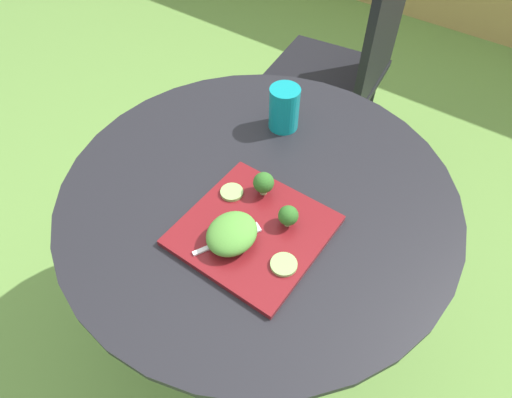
{
  "coord_description": "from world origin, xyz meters",
  "views": [
    {
      "loc": [
        0.39,
        -0.56,
        1.5
      ],
      "look_at": [
        0.03,
        -0.05,
        0.77
      ],
      "focal_mm": 30.79,
      "sensor_mm": 36.0,
      "label": 1
    }
  ],
  "objects_px": {
    "salad_plate": "(253,230)",
    "fork": "(234,237)",
    "drinking_glass": "(284,110)",
    "patio_chair": "(348,62)"
  },
  "relations": [
    {
      "from": "patio_chair",
      "to": "salad_plate",
      "type": "height_order",
      "value": "patio_chair"
    },
    {
      "from": "salad_plate",
      "to": "drinking_glass",
      "type": "xyz_separation_m",
      "value": [
        -0.14,
        0.33,
        0.05
      ]
    },
    {
      "from": "patio_chair",
      "to": "salad_plate",
      "type": "xyz_separation_m",
      "value": [
        0.27,
        -1.01,
        0.21
      ]
    },
    {
      "from": "salad_plate",
      "to": "fork",
      "type": "bearing_deg",
      "value": -113.71
    },
    {
      "from": "fork",
      "to": "drinking_glass",
      "type": "bearing_deg",
      "value": 108.08
    },
    {
      "from": "patio_chair",
      "to": "salad_plate",
      "type": "bearing_deg",
      "value": -75.07
    },
    {
      "from": "patio_chair",
      "to": "drinking_glass",
      "type": "xyz_separation_m",
      "value": [
        0.13,
        -0.68,
        0.25
      ]
    },
    {
      "from": "patio_chair",
      "to": "fork",
      "type": "bearing_deg",
      "value": -76.67
    },
    {
      "from": "drinking_glass",
      "to": "fork",
      "type": "xyz_separation_m",
      "value": [
        0.12,
        -0.38,
        -0.04
      ]
    },
    {
      "from": "salad_plate",
      "to": "fork",
      "type": "distance_m",
      "value": 0.05
    }
  ]
}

